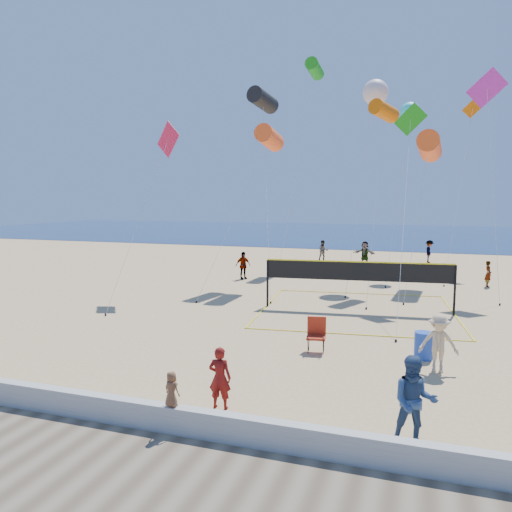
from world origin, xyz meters
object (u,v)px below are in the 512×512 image
(trash_barrel, at_px, (424,345))
(camp_chair, at_px, (316,332))
(volleyball_net, at_px, (358,277))
(woman, at_px, (220,378))

(trash_barrel, bearing_deg, camp_chair, -174.00)
(camp_chair, xyz_separation_m, volleyball_net, (0.48, 6.63, 0.90))
(camp_chair, height_order, volleyball_net, volleyball_net)
(camp_chair, height_order, trash_barrel, camp_chair)
(trash_barrel, distance_m, volleyball_net, 7.01)
(woman, xyz_separation_m, volleyball_net, (1.76, 11.88, 0.78))
(woman, distance_m, camp_chair, 5.40)
(woman, relative_size, camp_chair, 1.20)
(camp_chair, xyz_separation_m, trash_barrel, (3.41, 0.36, -0.22))
(woman, bearing_deg, trash_barrel, -134.74)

